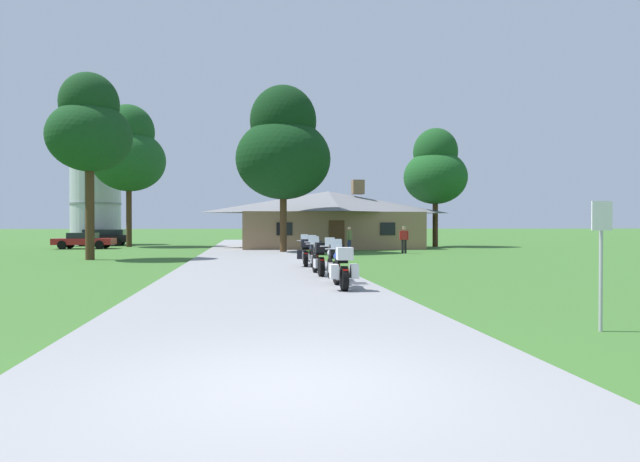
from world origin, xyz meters
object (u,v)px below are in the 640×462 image
tree_right_of_lodge (435,170)px  parked_red_sedan_far_left (84,240)px  motorcycle_blue_fourth_in_row (315,255)px  tree_left_far (129,152)px  motorcycle_silver_second_in_row (334,262)px  tree_left_near (89,128)px  metal_silo_distant (96,198)px  motorcycle_blue_farthest_in_row (305,253)px  bystander_red_shirt_beside_signpost (404,238)px  bystander_olive_shirt_near_lodge (349,239)px  parked_black_suv_far_left (103,237)px  motorcycle_black_third_in_row (319,258)px  motorcycle_blue_nearest_to_camera (342,268)px  tree_by_lodge_front (283,148)px  metal_signpost_roadside (601,249)px

tree_right_of_lodge → parked_red_sedan_far_left: size_ratio=2.30×
motorcycle_blue_fourth_in_row → tree_left_far: (-12.11, 24.77, 7.06)m
motorcycle_silver_second_in_row → tree_left_near: bearing=131.7°
metal_silo_distant → motorcycle_blue_farthest_in_row: bearing=-60.8°
bystander_red_shirt_beside_signpost → parked_red_sedan_far_left: bearing=166.7°
motorcycle_blue_fourth_in_row → motorcycle_blue_farthest_in_row: bearing=96.9°
tree_left_far → tree_right_of_lodge: bearing=-6.9°
bystander_olive_shirt_near_lodge → parked_black_suv_far_left: 23.97m
bystander_olive_shirt_near_lodge → parked_red_sedan_far_left: size_ratio=0.40×
motorcycle_black_third_in_row → bystander_olive_shirt_near_lodge: 14.79m
motorcycle_blue_nearest_to_camera → motorcycle_blue_farthest_in_row: size_ratio=1.00×
metal_silo_distant → tree_by_lodge_front: bearing=-46.3°
motorcycle_black_third_in_row → tree_left_far: (-11.97, 27.08, 7.06)m
motorcycle_black_third_in_row → motorcycle_blue_fourth_in_row: bearing=85.1°
motorcycle_black_third_in_row → tree_left_far: 30.44m
motorcycle_black_third_in_row → metal_signpost_roadside: size_ratio=0.97×
tree_right_of_lodge → parked_red_sedan_far_left: tree_right_of_lodge is taller
motorcycle_blue_fourth_in_row → metal_signpost_roadside: bearing=-73.7°
parked_black_suv_far_left → tree_left_far: bearing=-136.9°
motorcycle_silver_second_in_row → bystander_red_shirt_beside_signpost: 17.66m
motorcycle_black_third_in_row → motorcycle_blue_farthest_in_row: size_ratio=1.00×
motorcycle_blue_farthest_in_row → bystander_red_shirt_beside_signpost: 12.45m
motorcycle_blue_nearest_to_camera → tree_by_lodge_front: 21.05m
parked_black_suv_far_left → parked_red_sedan_far_left: (0.19, -5.90, -0.13)m
motorcycle_blue_fourth_in_row → tree_right_of_lodge: size_ratio=0.22×
motorcycle_black_third_in_row → motorcycle_blue_farthest_in_row: same height
tree_left_near → tree_by_lodge_front: bearing=29.5°
motorcycle_blue_fourth_in_row → bystander_red_shirt_beside_signpost: (7.06, 11.89, 0.33)m
motorcycle_blue_nearest_to_camera → bystander_red_shirt_beside_signpost: size_ratio=1.24×
motorcycle_blue_fourth_in_row → motorcycle_black_third_in_row: bearing=-91.9°
motorcycle_black_third_in_row → parked_red_sedan_far_left: bearing=120.1°
tree_left_far → parked_red_sedan_far_left: 8.18m
metal_signpost_roadside → tree_right_of_lodge: size_ratio=0.22×
tree_by_lodge_front → bystander_red_shirt_beside_signpost: bearing=-14.5°
motorcycle_silver_second_in_row → bystander_red_shirt_beside_signpost: bearing=67.9°
motorcycle_blue_farthest_in_row → metal_signpost_roadside: metal_signpost_roadside is taller
metal_silo_distant → motorcycle_blue_nearest_to_camera: bearing=-66.3°
motorcycle_silver_second_in_row → metal_signpost_roadside: 8.61m
motorcycle_black_third_in_row → tree_right_of_lodge: tree_right_of_lodge is taller
motorcycle_blue_farthest_in_row → bystander_olive_shirt_near_lodge: bearing=73.3°
tree_right_of_lodge → tree_left_far: (-24.74, 3.00, 1.40)m
motorcycle_black_third_in_row → bystander_olive_shirt_near_lodge: size_ratio=1.25×
motorcycle_blue_farthest_in_row → bystander_olive_shirt_near_lodge: 10.91m
bystander_red_shirt_beside_signpost → tree_right_of_lodge: size_ratio=0.17×
motorcycle_black_third_in_row → metal_signpost_roadside: metal_signpost_roadside is taller
bystander_red_shirt_beside_signpost → parked_black_suv_far_left: (-21.87, 15.42, -0.17)m
metal_signpost_roadside → tree_right_of_lodge: tree_right_of_lodge is taller
bystander_red_shirt_beside_signpost → tree_left_near: size_ratio=0.18×
tree_left_far → metal_silo_distant: (-4.11, 5.71, -3.42)m
motorcycle_blue_nearest_to_camera → parked_red_sedan_far_left: bearing=119.1°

